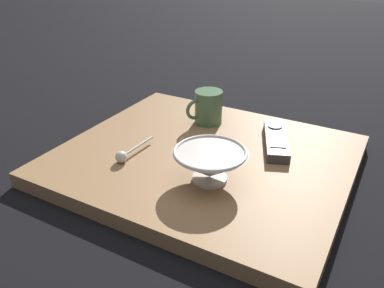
# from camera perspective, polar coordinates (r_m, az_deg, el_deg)

# --- Properties ---
(ground_plane) EXTENTS (6.00, 6.00, 0.00)m
(ground_plane) POSITION_cam_1_polar(r_m,az_deg,el_deg) (0.92, 1.77, -3.27)
(ground_plane) COLOR black
(table) EXTENTS (0.55, 0.64, 0.03)m
(table) POSITION_cam_1_polar(r_m,az_deg,el_deg) (0.91, 1.78, -2.32)
(table) COLOR #936D47
(table) RESTS_ON ground
(cereal_bowl) EXTENTS (0.15, 0.15, 0.07)m
(cereal_bowl) POSITION_cam_1_polar(r_m,az_deg,el_deg) (0.78, 2.64, -2.87)
(cereal_bowl) COLOR beige
(cereal_bowl) RESTS_ON table
(coffee_mug) EXTENTS (0.10, 0.07, 0.09)m
(coffee_mug) POSITION_cam_1_polar(r_m,az_deg,el_deg) (1.03, 2.32, 5.38)
(coffee_mug) COLOR #4C724C
(coffee_mug) RESTS_ON table
(teaspoon) EXTENTS (0.13, 0.03, 0.03)m
(teaspoon) POSITION_cam_1_polar(r_m,az_deg,el_deg) (0.88, -9.83, -1.57)
(teaspoon) COLOR silver
(teaspoon) RESTS_ON table
(tv_remote_near) EXTENTS (0.19, 0.12, 0.03)m
(tv_remote_near) POSITION_cam_1_polar(r_m,az_deg,el_deg) (0.95, 12.13, 0.59)
(tv_remote_near) COLOR #38383D
(tv_remote_near) RESTS_ON table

